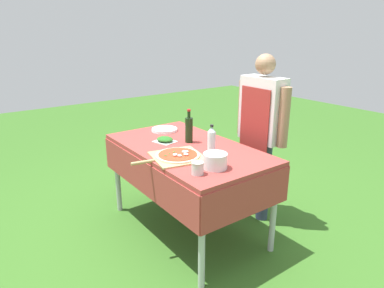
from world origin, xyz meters
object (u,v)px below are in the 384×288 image
oil_bottle (189,129)px  pizza_on_peel (177,156)px  person_cook (261,126)px  water_bottle (212,141)px  mixing_tub (215,161)px  sauce_jar (198,169)px  plate_stack (165,130)px  prep_table (187,156)px  herb_container (165,140)px

oil_bottle → pizza_on_peel: bearing=-49.1°
person_cook → water_bottle: size_ratio=6.36×
mixing_tub → sauce_jar: bearing=-85.2°
plate_stack → sauce_jar: (1.02, -0.37, 0.03)m
mixing_tub → plate_stack: (-1.00, 0.20, -0.04)m
prep_table → plate_stack: bearing=169.8°
plate_stack → sauce_jar: size_ratio=2.90×
water_bottle → herb_container: 0.50m
prep_table → plate_stack: (-0.51, 0.09, 0.10)m
herb_container → person_cook: bearing=61.4°
mixing_tub → sauce_jar: (0.01, -0.16, -0.02)m
oil_bottle → sauce_jar: 0.70m
pizza_on_peel → water_bottle: bearing=82.2°
plate_stack → sauce_jar: bearing=-19.9°
water_bottle → herb_container: (-0.48, -0.13, -0.09)m
prep_table → herb_container: (-0.21, -0.09, 0.11)m
herb_container → sauce_jar: (0.72, -0.19, 0.02)m
oil_bottle → person_cook: bearing=64.3°
prep_table → mixing_tub: mixing_tub is taller
prep_table → person_cook: (0.20, 0.67, 0.20)m
prep_table → person_cook: 0.72m
water_bottle → mixing_tub: water_bottle is taller
water_bottle → oil_bottle: bearing=174.5°
prep_table → pizza_on_peel: (0.17, -0.21, 0.10)m
person_cook → herb_container: 0.86m
pizza_on_peel → oil_bottle: 0.40m
sauce_jar → plate_stack: bearing=160.1°
prep_table → oil_bottle: 0.24m
oil_bottle → plate_stack: (-0.42, 0.01, -0.10)m
prep_table → pizza_on_peel: bearing=-51.8°
prep_table → person_cook: bearing=73.6°
prep_table → water_bottle: 0.33m
water_bottle → plate_stack: size_ratio=0.96×
sauce_jar → oil_bottle: bearing=149.2°
prep_table → mixing_tub: (0.50, -0.11, 0.14)m
pizza_on_peel → mixing_tub: (0.33, 0.10, 0.04)m
prep_table → water_bottle: (0.26, 0.05, 0.20)m
oil_bottle → herb_container: oil_bottle is taller
sauce_jar → water_bottle: bearing=127.8°
pizza_on_peel → sauce_jar: bearing=1.5°
person_cook → herb_container: size_ratio=7.31×
sauce_jar → pizza_on_peel: bearing=169.8°
oil_bottle → water_bottle: 0.35m
person_cook → pizza_on_peel: size_ratio=2.63×
water_bottle → plate_stack: water_bottle is taller
pizza_on_peel → oil_bottle: bearing=142.7°
oil_bottle → herb_container: (-0.13, -0.17, -0.09)m
pizza_on_peel → prep_table: bearing=139.9°
person_cook → water_bottle: bearing=96.1°
person_cook → sauce_jar: 1.00m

